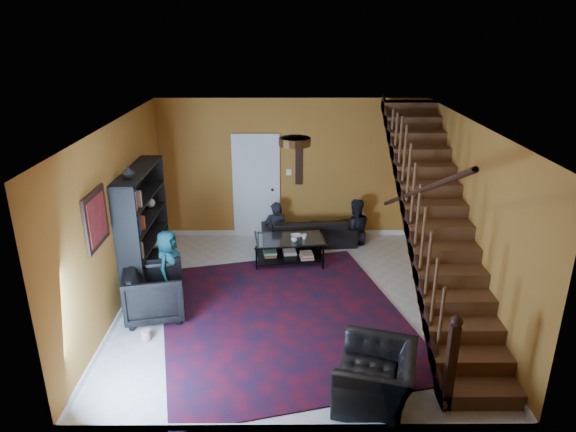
# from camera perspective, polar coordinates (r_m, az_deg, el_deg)

# --- Properties ---
(floor) EXTENTS (5.50, 5.50, 0.00)m
(floor) POSITION_cam_1_polar(r_m,az_deg,el_deg) (8.20, 0.57, -9.51)
(floor) COLOR beige
(floor) RESTS_ON ground
(room) EXTENTS (5.50, 5.50, 5.50)m
(room) POSITION_cam_1_polar(r_m,az_deg,el_deg) (9.44, -7.69, -5.12)
(room) COLOR #B07027
(room) RESTS_ON ground
(staircase) EXTENTS (0.95, 5.02, 3.18)m
(staircase) POSITION_cam_1_polar(r_m,az_deg,el_deg) (7.92, 16.15, -0.31)
(staircase) COLOR brown
(staircase) RESTS_ON floor
(bookshelf) EXTENTS (0.35, 1.80, 2.00)m
(bookshelf) POSITION_cam_1_polar(r_m,az_deg,el_deg) (8.62, -15.67, -1.64)
(bookshelf) COLOR black
(bookshelf) RESTS_ON floor
(door) EXTENTS (0.82, 0.05, 2.05)m
(door) POSITION_cam_1_polar(r_m,az_deg,el_deg) (10.31, -3.53, 3.13)
(door) COLOR silver
(door) RESTS_ON floor
(framed_picture) EXTENTS (0.04, 0.74, 0.74)m
(framed_picture) POSITION_cam_1_polar(r_m,az_deg,el_deg) (7.07, -20.58, -0.32)
(framed_picture) COLOR maroon
(framed_picture) RESTS_ON room
(wall_hanging) EXTENTS (0.14, 0.03, 0.90)m
(wall_hanging) POSITION_cam_1_polar(r_m,az_deg,el_deg) (10.16, 1.22, 5.98)
(wall_hanging) COLOR black
(wall_hanging) RESTS_ON room
(ceiling_fixture) EXTENTS (0.40, 0.40, 0.10)m
(ceiling_fixture) POSITION_cam_1_polar(r_m,az_deg,el_deg) (6.44, 0.76, 8.27)
(ceiling_fixture) COLOR #3F2814
(ceiling_fixture) RESTS_ON room
(rug) EXTENTS (4.33, 4.69, 0.02)m
(rug) POSITION_cam_1_polar(r_m,az_deg,el_deg) (7.81, -0.54, -11.14)
(rug) COLOR #470C19
(rug) RESTS_ON floor
(sofa) EXTENTS (1.89, 0.87, 0.54)m
(sofa) POSITION_cam_1_polar(r_m,az_deg,el_deg) (10.16, 2.28, -1.65)
(sofa) COLOR black
(sofa) RESTS_ON floor
(armchair_left) EXTENTS (1.02, 1.00, 0.78)m
(armchair_left) POSITION_cam_1_polar(r_m,az_deg,el_deg) (7.90, -14.57, -8.25)
(armchair_left) COLOR black
(armchair_left) RESTS_ON floor
(armchair_right) EXTENTS (1.11, 1.19, 0.65)m
(armchair_right) POSITION_cam_1_polar(r_m,az_deg,el_deg) (6.24, 9.71, -17.19)
(armchair_right) COLOR black
(armchair_right) RESTS_ON floor
(person_adult_a) EXTENTS (0.48, 0.31, 1.31)m
(person_adult_a) POSITION_cam_1_polar(r_m,az_deg,el_deg) (10.23, -1.32, -1.89)
(person_adult_a) COLOR black
(person_adult_a) RESTS_ON sofa
(person_adult_b) EXTENTS (0.72, 0.59, 1.36)m
(person_adult_b) POSITION_cam_1_polar(r_m,az_deg,el_deg) (10.30, 7.38, -1.71)
(person_adult_b) COLOR black
(person_adult_b) RESTS_ON sofa
(person_child) EXTENTS (0.46, 0.62, 1.15)m
(person_child) POSITION_cam_1_polar(r_m,az_deg,el_deg) (8.26, -13.14, -5.34)
(person_child) COLOR #17585A
(person_child) RESTS_ON armchair_left
(coffee_table) EXTENTS (1.32, 0.87, 0.47)m
(coffee_table) POSITION_cam_1_polar(r_m,az_deg,el_deg) (9.37, 0.18, -3.61)
(coffee_table) COLOR black
(coffee_table) RESTS_ON floor
(cup_a) EXTENTS (0.13, 0.13, 0.09)m
(cup_a) POSITION_cam_1_polar(r_m,az_deg,el_deg) (9.14, 0.70, -2.59)
(cup_a) COLOR #999999
(cup_a) RESTS_ON coffee_table
(cup_b) EXTENTS (0.10, 0.10, 0.09)m
(cup_b) POSITION_cam_1_polar(r_m,az_deg,el_deg) (9.25, 1.82, -2.30)
(cup_b) COLOR #999999
(cup_b) RESTS_ON coffee_table
(bowl) EXTENTS (0.26, 0.26, 0.05)m
(bowl) POSITION_cam_1_polar(r_m,az_deg,el_deg) (9.31, 0.96, -2.27)
(bowl) COLOR #999999
(bowl) RESTS_ON coffee_table
(vase) EXTENTS (0.18, 0.18, 0.19)m
(vase) POSITION_cam_1_polar(r_m,az_deg,el_deg) (7.81, -17.37, 4.67)
(vase) COLOR #999999
(vase) RESTS_ON bookshelf
(popcorn_bucket) EXTENTS (0.15, 0.15, 0.14)m
(popcorn_bucket) POSITION_cam_1_polar(r_m,az_deg,el_deg) (7.52, -15.53, -12.63)
(popcorn_bucket) COLOR red
(popcorn_bucket) RESTS_ON rug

